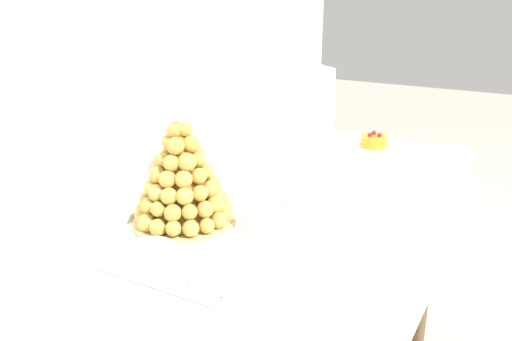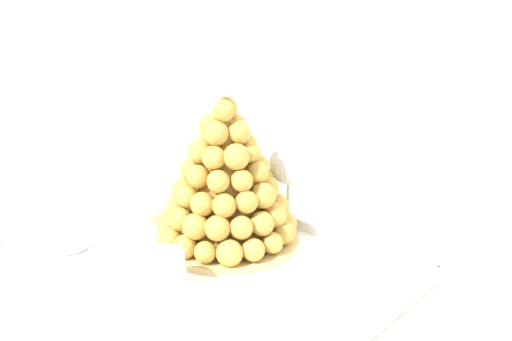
# 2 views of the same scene
# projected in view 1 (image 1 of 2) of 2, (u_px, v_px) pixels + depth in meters

# --- Properties ---
(buffet_table) EXTENTS (1.45, 0.77, 0.77)m
(buffet_table) POSITION_uv_depth(u_px,v_px,m) (263.00, 239.00, 1.33)
(buffet_table) COLOR brown
(buffet_table) RESTS_ON ground_plane
(serving_tray) EXTENTS (0.55, 0.36, 0.02)m
(serving_tray) POSITION_uv_depth(u_px,v_px,m) (219.00, 224.00, 1.17)
(serving_tray) COLOR white
(serving_tray) RESTS_ON buffet_table
(croquembouche) EXTENTS (0.22, 0.22, 0.26)m
(croquembouche) POSITION_uv_depth(u_px,v_px,m) (182.00, 179.00, 1.14)
(croquembouche) COLOR tan
(croquembouche) RESTS_ON serving_tray
(dessert_cup_left) EXTENTS (0.06, 0.06, 0.05)m
(dessert_cup_left) POSITION_uv_depth(u_px,v_px,m) (203.00, 266.00, 0.95)
(dessert_cup_left) COLOR silver
(dessert_cup_left) RESTS_ON serving_tray
(dessert_cup_mid_left) EXTENTS (0.05, 0.05, 0.06)m
(dessert_cup_mid_left) POSITION_uv_depth(u_px,v_px,m) (259.00, 220.00, 1.12)
(dessert_cup_mid_left) COLOR silver
(dessert_cup_mid_left) RESTS_ON serving_tray
(dessert_cup_centre) EXTENTS (0.06, 0.06, 0.05)m
(dessert_cup_centre) POSITION_uv_depth(u_px,v_px,m) (293.00, 191.00, 1.29)
(dessert_cup_centre) COLOR silver
(dessert_cup_centre) RESTS_ON serving_tray
(creme_brulee_ramekin) EXTENTS (0.09, 0.09, 0.02)m
(creme_brulee_ramekin) POSITION_uv_depth(u_px,v_px,m) (150.00, 252.00, 1.02)
(creme_brulee_ramekin) COLOR white
(creme_brulee_ramekin) RESTS_ON serving_tray
(macaron_goblet) EXTENTS (0.15, 0.15, 0.29)m
(macaron_goblet) POSITION_uv_depth(u_px,v_px,m) (309.00, 103.00, 1.54)
(macaron_goblet) COLOR white
(macaron_goblet) RESTS_ON buffet_table
(fruit_tart_plate) EXTENTS (0.18, 0.18, 0.05)m
(fruit_tart_plate) POSITION_uv_depth(u_px,v_px,m) (374.00, 144.00, 1.72)
(fruit_tart_plate) COLOR white
(fruit_tart_plate) RESTS_ON buffet_table
(wine_glass) EXTENTS (0.07, 0.07, 0.15)m
(wine_glass) POSITION_uv_depth(u_px,v_px,m) (155.00, 167.00, 1.22)
(wine_glass) COLOR silver
(wine_glass) RESTS_ON buffet_table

